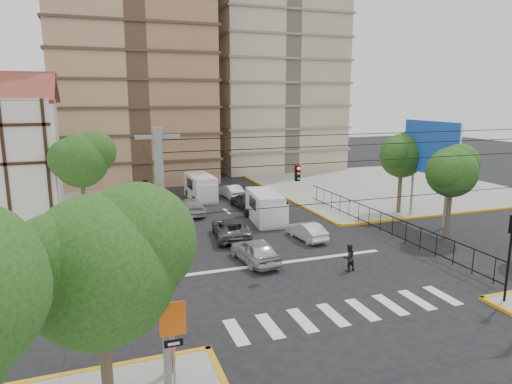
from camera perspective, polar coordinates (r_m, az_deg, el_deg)
name	(u,v)px	position (r m, az deg, el deg)	size (l,w,h in m)	color
ground	(296,269)	(27.80, 4.98, -9.53)	(160.00, 160.00, 0.00)	black
sidewalk_ne	(382,186)	(54.30, 15.51, 0.70)	(26.00, 26.00, 0.15)	gray
crosswalk_stripes	(348,312)	(22.95, 11.40, -14.50)	(12.00, 2.40, 0.01)	silver
stop_line	(288,262)	(28.82, 3.98, -8.71)	(13.00, 0.40, 0.01)	silver
park_fence	(380,233)	(35.81, 15.20, -5.01)	(0.10, 22.50, 1.66)	black
billboard	(431,149)	(39.12, 21.03, 4.99)	(0.36, 6.20, 8.10)	slate
tree_sw_near	(103,263)	(14.36, -18.63, -8.40)	(5.63, 4.60, 7.57)	#473828
tree_park_a	(453,170)	(35.39, 23.38, 2.56)	(4.41, 3.60, 6.83)	#473828
tree_park_c	(403,154)	(41.29, 17.87, 4.60)	(4.65, 3.80, 7.25)	#473828
tree_tudor	(82,158)	(39.84, -20.93, 3.98)	(5.39, 4.40, 7.43)	#473828
traffic_light_se	(511,244)	(25.40, 29.24, -5.69)	(0.28, 0.22, 4.40)	black
traffic_light_nw	(146,201)	(32.23, -13.61, -1.05)	(0.28, 0.22, 4.40)	black
traffic_light_hanging	(314,177)	(24.45, 7.20, 1.85)	(18.00, 9.12, 0.92)	black
utility_pole_sw	(163,260)	(15.57, -11.54, -8.38)	(1.40, 0.28, 9.00)	slate
district_sign	(173,327)	(16.31, -10.34, -16.26)	(0.90, 0.12, 3.20)	slate
van_right_lane	(266,208)	(37.39, 1.25, -2.01)	(2.68, 5.59, 2.43)	silver
van_left_lane	(201,188)	(45.79, -6.87, 0.49)	(2.30, 5.54, 2.47)	silver
car_silver_front_left	(255,251)	(28.43, -0.14, -7.36)	(1.79, 4.45, 1.52)	#BBBBC0
car_white_front_right	(307,231)	(33.18, 6.38, -4.85)	(1.34, 3.83, 1.26)	white
car_grey_mid_left	(231,228)	(33.30, -3.13, -4.57)	(2.41, 5.22, 1.45)	#53555A
car_silver_rear_left	(191,206)	(40.39, -8.17, -1.79)	(1.96, 4.82, 1.40)	#B9B9BE
car_darkgrey_mid_right	(244,200)	(42.44, -1.52, -1.05)	(1.60, 3.98, 1.36)	#262629
car_white_rear_right	(231,191)	(46.69, -3.17, 0.11)	(1.42, 4.08, 1.34)	silver
pedestrian_sw_corner	(170,354)	(17.78, -10.68, -19.32)	(0.58, 0.38, 1.60)	#B7391C
pedestrian_crosswalk	(349,258)	(27.66, 11.51, -8.03)	(0.80, 0.62, 1.64)	black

